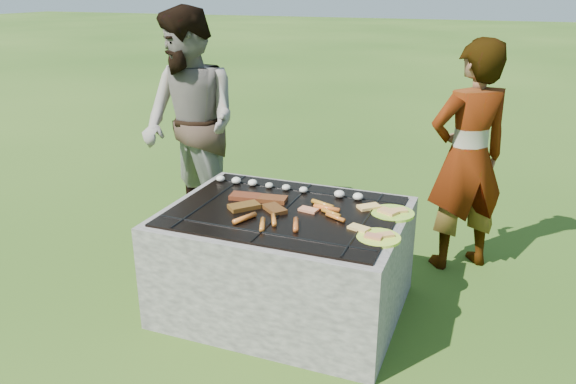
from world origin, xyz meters
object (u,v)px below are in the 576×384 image
fire_pit (285,263)px  cook (468,158)px  bystander (190,126)px  plate_far (392,213)px  plate_near (378,238)px

fire_pit → cook: bearing=46.4°
fire_pit → bystander: size_ratio=0.79×
fire_pit → plate_far: (0.56, 0.18, 0.33)m
plate_far → plate_near: (0.00, -0.34, -0.00)m
plate_near → cook: 1.14m
plate_near → cook: size_ratio=0.15×
plate_far → fire_pit: bearing=-162.5°
plate_far → bystander: (-1.59, 0.58, 0.22)m
fire_pit → cook: size_ratio=0.87×
plate_far → plate_near: 0.34m
plate_far → cook: 0.82m
cook → fire_pit: bearing=10.2°
fire_pit → bystander: 1.39m
fire_pit → bystander: (-1.03, 0.75, 0.54)m
bystander → plate_near: bearing=-4.4°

